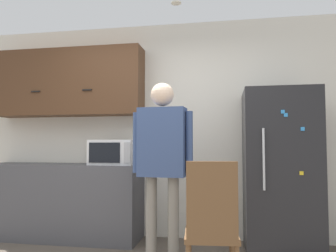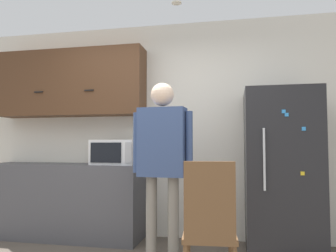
{
  "view_description": "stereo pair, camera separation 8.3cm",
  "coord_description": "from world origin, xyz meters",
  "px_view_note": "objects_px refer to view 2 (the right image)",
  "views": [
    {
      "loc": [
        0.78,
        -2.21,
        1.15
      ],
      "look_at": [
        0.21,
        1.03,
        1.34
      ],
      "focal_mm": 35.0,
      "sensor_mm": 36.0,
      "label": 1
    },
    {
      "loc": [
        0.86,
        -2.19,
        1.15
      ],
      "look_at": [
        0.21,
        1.03,
        1.34
      ],
      "focal_mm": 35.0,
      "sensor_mm": 36.0,
      "label": 2
    }
  ],
  "objects_px": {
    "microwave": "(116,152)",
    "refrigerator": "(282,171)",
    "person": "(162,150)",
    "chair": "(210,223)"
  },
  "relations": [
    {
      "from": "person",
      "to": "microwave",
      "type": "bearing_deg",
      "value": 145.23
    },
    {
      "from": "refrigerator",
      "to": "chair",
      "type": "height_order",
      "value": "refrigerator"
    },
    {
      "from": "microwave",
      "to": "chair",
      "type": "distance_m",
      "value": 1.77
    },
    {
      "from": "person",
      "to": "refrigerator",
      "type": "height_order",
      "value": "person"
    },
    {
      "from": "microwave",
      "to": "person",
      "type": "xyz_separation_m",
      "value": [
        0.7,
        -0.57,
        0.04
      ]
    },
    {
      "from": "microwave",
      "to": "person",
      "type": "bearing_deg",
      "value": -38.87
    },
    {
      "from": "person",
      "to": "refrigerator",
      "type": "distance_m",
      "value": 1.32
    },
    {
      "from": "microwave",
      "to": "refrigerator",
      "type": "distance_m",
      "value": 1.92
    },
    {
      "from": "person",
      "to": "refrigerator",
      "type": "bearing_deg",
      "value": 25.87
    },
    {
      "from": "microwave",
      "to": "refrigerator",
      "type": "height_order",
      "value": "refrigerator"
    }
  ]
}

